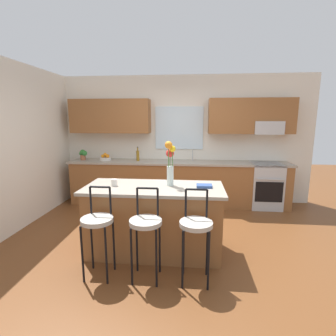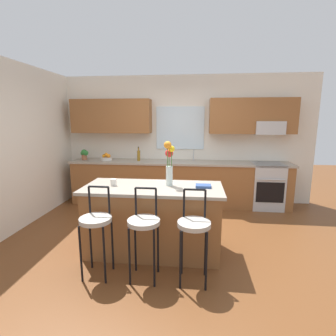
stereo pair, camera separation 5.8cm
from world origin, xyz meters
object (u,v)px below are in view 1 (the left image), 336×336
object	(u,v)px
kitchen_island	(154,219)
bar_stool_far	(196,228)
flower_vase	(170,161)
fruit_bowl_oranges	(105,158)
oven_range	(265,185)
bottle_olive_oil	(138,155)
bar_stool_middle	(146,226)
cookbook	(204,186)
mug_ceramic	(114,183)
potted_plant_small	(83,154)
bar_stool_near	(98,224)

from	to	relation	value
kitchen_island	bar_stool_far	size ratio (longest dim) A/B	1.75
bar_stool_far	flower_vase	xyz separation A→B (m)	(-0.34, 0.69, 0.62)
flower_vase	fruit_bowl_oranges	distance (m)	2.53
kitchen_island	flower_vase	bearing A→B (deg)	20.33
oven_range	bar_stool_far	distance (m)	2.99
bar_stool_far	flower_vase	world-z (taller)	flower_vase
oven_range	fruit_bowl_oranges	bearing A→B (deg)	179.51
flower_vase	bottle_olive_oil	xyz separation A→B (m)	(-0.86, 1.96, -0.21)
bar_stool_middle	flower_vase	distance (m)	0.95
cookbook	bottle_olive_oil	distance (m)	2.39
mug_ceramic	bottle_olive_oil	distance (m)	2.05
potted_plant_small	bottle_olive_oil	bearing A→B (deg)	0.09
mug_ceramic	potted_plant_small	distance (m)	2.44
kitchen_island	fruit_bowl_oranges	xyz separation A→B (m)	(-1.36, 2.04, 0.51)
mug_ceramic	bottle_olive_oil	world-z (taller)	bottle_olive_oil
flower_vase	bottle_olive_oil	bearing A→B (deg)	113.65
bar_stool_far	potted_plant_small	xyz separation A→B (m)	(-2.40, 2.64, 0.41)
flower_vase	potted_plant_small	world-z (taller)	flower_vase
kitchen_island	mug_ceramic	xyz separation A→B (m)	(-0.53, -0.02, 0.50)
mug_ceramic	cookbook	world-z (taller)	mug_ceramic
oven_range	potted_plant_small	bearing A→B (deg)	179.66
cookbook	potted_plant_small	xyz separation A→B (m)	(-2.51, 2.00, 0.11)
fruit_bowl_oranges	bar_stool_near	bearing A→B (deg)	-72.99
bar_stool_near	potted_plant_small	world-z (taller)	potted_plant_small
fruit_bowl_oranges	kitchen_island	bearing A→B (deg)	-56.28
mug_ceramic	cookbook	size ratio (longest dim) A/B	0.45
cookbook	kitchen_island	bearing A→B (deg)	-176.94
potted_plant_small	bar_stool_far	bearing A→B (deg)	-47.77
flower_vase	cookbook	distance (m)	0.55
mug_ceramic	potted_plant_small	bearing A→B (deg)	122.79
kitchen_island	bar_stool_near	bearing A→B (deg)	-131.99
kitchen_island	bar_stool_middle	distance (m)	0.63
bottle_olive_oil	mug_ceramic	bearing A→B (deg)	-86.59
bar_stool_near	flower_vase	world-z (taller)	flower_vase
fruit_bowl_oranges	potted_plant_small	size ratio (longest dim) A/B	1.06
potted_plant_small	mug_ceramic	bearing A→B (deg)	-57.21
cookbook	mug_ceramic	bearing A→B (deg)	-177.54
cookbook	oven_range	bearing A→B (deg)	55.99
flower_vase	mug_ceramic	bearing A→B (deg)	-172.86
kitchen_island	flower_vase	xyz separation A→B (m)	(0.21, 0.08, 0.79)
oven_range	bottle_olive_oil	world-z (taller)	bottle_olive_oil
bar_stool_middle	fruit_bowl_oranges	bearing A→B (deg)	117.18
bar_stool_near	bar_stool_far	bearing A→B (deg)	0.00
mug_ceramic	fruit_bowl_oranges	world-z (taller)	fruit_bowl_oranges
bottle_olive_oil	potted_plant_small	xyz separation A→B (m)	(-1.20, -0.00, 0.01)
kitchen_island	fruit_bowl_oranges	world-z (taller)	fruit_bowl_oranges
oven_range	bottle_olive_oil	xyz separation A→B (m)	(-2.64, 0.02, 0.58)
cookbook	flower_vase	bearing A→B (deg)	174.83
bar_stool_far	mug_ceramic	distance (m)	1.28
kitchen_island	potted_plant_small	world-z (taller)	potted_plant_small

